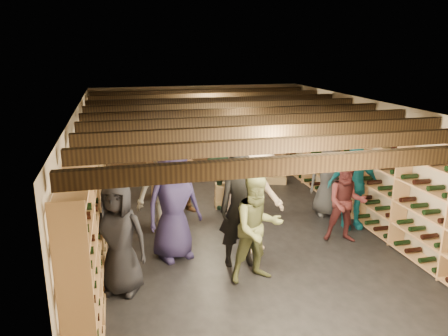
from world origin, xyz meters
TOP-DOWN VIEW (x-y plane):
  - ground at (0.00, 0.00)m, footprint 8.00×8.00m
  - walls at (0.00, 0.00)m, footprint 5.52×8.02m
  - ceiling at (0.00, 0.00)m, footprint 5.50×8.00m
  - ceiling_joists at (0.00, 0.00)m, footprint 5.40×7.12m
  - wine_rack_left at (-2.57, 0.00)m, footprint 0.32×7.50m
  - wine_rack_right at (2.57, 0.00)m, footprint 0.32×7.50m
  - wine_rack_back at (0.00, 3.83)m, footprint 4.70×0.30m
  - crate_stack_left at (-1.15, 2.29)m, footprint 0.58×0.47m
  - crate_stack_right at (0.12, 1.30)m, footprint 0.54×0.40m
  - crate_loose at (1.78, 2.67)m, footprint 0.58×0.47m
  - person_0 at (-2.18, -1.65)m, footprint 0.95×0.80m
  - person_1 at (-0.31, -1.26)m, footprint 0.70×0.47m
  - person_2 at (-0.20, -1.79)m, footprint 0.88×0.73m
  - person_3 at (0.05, -0.84)m, footprint 1.40×1.10m
  - person_4 at (2.18, -0.34)m, footprint 1.04×0.52m
  - person_5 at (-0.86, 1.20)m, footprint 1.59×1.00m
  - person_6 at (-1.30, -0.76)m, footprint 1.07×0.88m
  - person_7 at (0.27, 0.80)m, footprint 0.65×0.43m
  - person_8 at (1.74, -0.90)m, footprint 0.86×0.76m
  - person_9 at (-1.32, 0.23)m, footprint 1.33×1.03m
  - person_10 at (0.04, 1.30)m, footprint 0.99×0.56m
  - person_11 at (0.62, 1.30)m, footprint 1.50×0.68m
  - person_12 at (2.04, 0.36)m, footprint 0.89×0.68m

SIDE VIEW (x-z plane):
  - ground at x=0.00m, z-range 0.00..0.00m
  - crate_loose at x=1.78m, z-range 0.00..0.17m
  - crate_stack_left at x=-1.15m, z-range 0.00..0.51m
  - crate_stack_right at x=0.12m, z-range 0.00..0.51m
  - person_8 at x=1.74m, z-range 0.00..1.48m
  - person_11 at x=0.62m, z-range 0.00..1.57m
  - person_10 at x=0.04m, z-range 0.00..1.59m
  - person_12 at x=2.04m, z-range 0.00..1.63m
  - person_5 at x=-0.86m, z-range 0.00..1.64m
  - person_2 at x=-0.20m, z-range 0.00..1.66m
  - person_0 at x=-2.18m, z-range 0.00..1.67m
  - person_4 at x=2.18m, z-range 0.00..1.72m
  - person_7 at x=0.27m, z-range 0.00..1.77m
  - person_9 at x=-1.32m, z-range 0.00..1.81m
  - person_1 at x=-0.31m, z-range 0.00..1.88m
  - person_6 at x=-1.30m, z-range 0.00..1.90m
  - person_3 at x=0.05m, z-range 0.00..1.90m
  - wine_rack_back at x=0.00m, z-range 0.00..2.15m
  - wine_rack_left at x=-2.57m, z-range 0.00..2.15m
  - wine_rack_right at x=2.57m, z-range 0.00..2.15m
  - walls at x=0.00m, z-range 0.00..2.40m
  - ceiling_joists at x=0.00m, z-range 2.17..2.35m
  - ceiling at x=0.00m, z-range 2.40..2.40m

